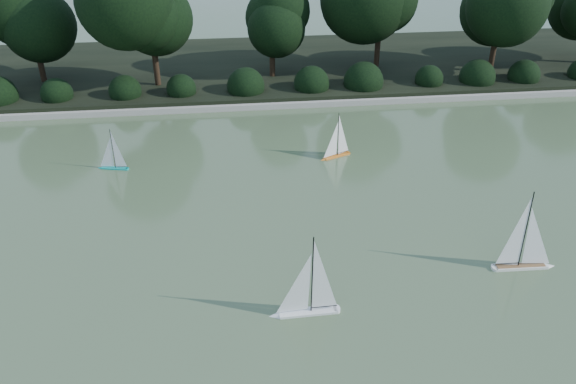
{
  "coord_description": "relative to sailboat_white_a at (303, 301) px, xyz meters",
  "views": [
    {
      "loc": [
        -0.82,
        -8.12,
        6.56
      ],
      "look_at": [
        0.44,
        2.18,
        0.7
      ],
      "focal_mm": 35.0,
      "sensor_mm": 36.0,
      "label": 1
    }
  ],
  "objects": [
    {
      "name": "ground",
      "position": [
        -0.33,
        0.84,
        -0.27
      ],
      "size": [
        80.0,
        80.0,
        0.0
      ],
      "primitive_type": "plane",
      "color": "#3A5030",
      "rests_on": "ground"
    },
    {
      "name": "pond_coping",
      "position": [
        -0.33,
        9.84,
        -0.18
      ],
      "size": [
        40.0,
        0.35,
        0.18
      ],
      "primitive_type": "cube",
      "color": "gray",
      "rests_on": "ground"
    },
    {
      "name": "far_bank",
      "position": [
        -0.33,
        13.84,
        -0.12
      ],
      "size": [
        40.0,
        8.0,
        0.3
      ],
      "primitive_type": "cube",
      "color": "black",
      "rests_on": "ground"
    },
    {
      "name": "tree_line",
      "position": [
        0.91,
        12.27,
        2.37
      ],
      "size": [
        26.31,
        3.93,
        4.39
      ],
      "color": "black",
      "rests_on": "ground"
    },
    {
      "name": "shrub_hedge",
      "position": [
        -0.33,
        10.74,
        0.18
      ],
      "size": [
        29.1,
        1.1,
        1.1
      ],
      "color": "black",
      "rests_on": "ground"
    },
    {
      "name": "sailboat_white_a",
      "position": [
        0.0,
        0.0,
        0.0
      ],
      "size": [
        1.25,
        0.22,
        1.71
      ],
      "color": "white",
      "rests_on": "ground"
    },
    {
      "name": "sailboat_white_b",
      "position": [
        4.43,
        0.77,
        0.0
      ],
      "size": [
        1.27,
        0.25,
        1.74
      ],
      "color": "white",
      "rests_on": "ground"
    },
    {
      "name": "sailboat_orange",
      "position": [
        1.73,
        5.99,
        -0.06
      ],
      "size": [
        0.92,
        0.5,
        1.3
      ],
      "color": "orange",
      "rests_on": "ground"
    },
    {
      "name": "sailboat_teal",
      "position": [
        -4.08,
        6.01,
        -0.09
      ],
      "size": [
        0.85,
        0.32,
        1.16
      ],
      "color": "#0D9B90",
      "rests_on": "ground"
    }
  ]
}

